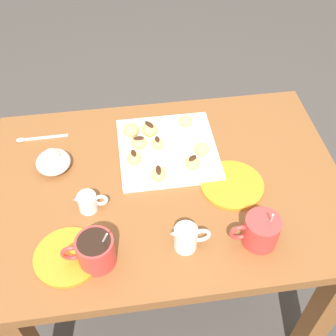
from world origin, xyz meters
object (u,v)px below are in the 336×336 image
(beignet_8, at_px, (139,142))
(coffee_mug_red_right, at_px, (95,250))
(beignet_2, at_px, (185,121))
(saucer_orange_left, at_px, (232,185))
(beignet_1, at_px, (192,163))
(cream_pitcher_white, at_px, (186,237))
(coffee_mug_red_left, at_px, (261,230))
(beignet_5, at_px, (131,130))
(beignet_7, at_px, (134,158))
(dining_table, at_px, (167,210))
(beignet_3, at_px, (159,174))
(beignet_0, at_px, (157,144))
(ice_cream_bowl, at_px, (53,161))
(beignet_6, at_px, (202,149))
(chocolate_sauce_pitcher, at_px, (88,202))
(beignet_4, at_px, (149,129))
(pastry_plate_square, at_px, (168,150))
(saucer_orange_right, at_px, (68,256))

(beignet_8, bearing_deg, coffee_mug_red_right, 69.05)
(coffee_mug_red_right, height_order, beignet_2, coffee_mug_red_right)
(saucer_orange_left, height_order, beignet_2, beignet_2)
(beignet_1, distance_m, beignet_8, 0.18)
(coffee_mug_red_right, distance_m, beignet_1, 0.39)
(cream_pitcher_white, xyz_separation_m, beignet_8, (0.09, -0.36, -0.01))
(coffee_mug_red_left, distance_m, beignet_5, 0.52)
(beignet_5, relative_size, beignet_7, 1.22)
(dining_table, distance_m, beignet_3, 0.17)
(beignet_2, xyz_separation_m, beignet_8, (0.16, 0.08, -0.00))
(cream_pitcher_white, distance_m, beignet_3, 0.23)
(beignet_0, bearing_deg, beignet_8, -12.80)
(dining_table, height_order, beignet_5, beignet_5)
(beignet_8, bearing_deg, coffee_mug_red_left, 126.25)
(saucer_orange_left, distance_m, beignet_8, 0.31)
(saucer_orange_left, xyz_separation_m, beignet_2, (0.09, -0.26, 0.03))
(cream_pitcher_white, relative_size, beignet_0, 2.54)
(coffee_mug_red_left, relative_size, beignet_8, 2.58)
(ice_cream_bowl, bearing_deg, beignet_6, 178.06)
(ice_cream_bowl, relative_size, beignet_7, 2.33)
(coffee_mug_red_right, xyz_separation_m, beignet_0, (-0.20, -0.36, -0.01))
(saucer_orange_left, bearing_deg, chocolate_sauce_pitcher, 3.26)
(dining_table, height_order, coffee_mug_red_left, coffee_mug_red_left)
(dining_table, relative_size, beignet_4, 18.65)
(saucer_orange_left, relative_size, beignet_4, 3.32)
(dining_table, bearing_deg, beignet_2, -112.41)
(pastry_plate_square, height_order, beignet_5, beignet_5)
(saucer_orange_right, height_order, beignet_0, beignet_0)
(beignet_3, bearing_deg, saucer_orange_left, 167.10)
(saucer_orange_right, distance_m, beignet_5, 0.46)
(chocolate_sauce_pitcher, xyz_separation_m, beignet_8, (-0.16, -0.21, 0.00))
(beignet_3, xyz_separation_m, beignet_5, (0.06, -0.19, 0.00))
(cream_pitcher_white, xyz_separation_m, saucer_orange_left, (-0.17, -0.18, -0.03))
(coffee_mug_red_left, xyz_separation_m, saucer_orange_left, (0.02, -0.19, -0.04))
(ice_cream_bowl, height_order, saucer_orange_right, ice_cream_bowl)
(saucer_orange_left, bearing_deg, cream_pitcher_white, 47.22)
(beignet_3, bearing_deg, dining_table, 162.24)
(dining_table, bearing_deg, ice_cream_bowl, -17.31)
(saucer_orange_right, bearing_deg, beignet_7, -124.11)
(coffee_mug_red_left, xyz_separation_m, beignet_1, (0.13, -0.26, -0.01))
(pastry_plate_square, xyz_separation_m, saucer_orange_left, (-0.16, 0.17, -0.00))
(beignet_0, bearing_deg, beignet_4, -74.79)
(beignet_2, bearing_deg, beignet_6, 101.31)
(chocolate_sauce_pitcher, xyz_separation_m, beignet_2, (-0.32, -0.28, 0.00))
(beignet_0, height_order, beignet_8, same)
(coffee_mug_red_left, distance_m, beignet_2, 0.47)
(beignet_1, height_order, beignet_6, same)
(beignet_3, distance_m, beignet_4, 0.19)
(coffee_mug_red_left, bearing_deg, dining_table, -48.11)
(beignet_4, relative_size, beignet_6, 1.21)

